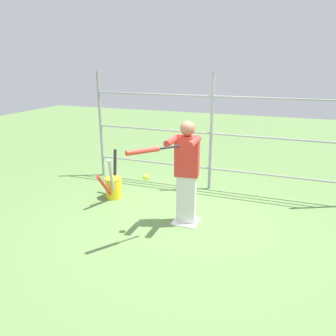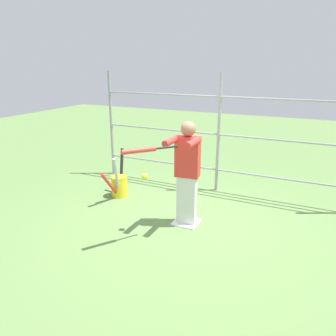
{
  "view_description": "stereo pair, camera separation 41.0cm",
  "coord_description": "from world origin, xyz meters",
  "px_view_note": "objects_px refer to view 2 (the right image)",
  "views": [
    {
      "loc": [
        -1.43,
        4.67,
        2.51
      ],
      "look_at": [
        0.24,
        0.2,
        0.97
      ],
      "focal_mm": 35.0,
      "sensor_mm": 36.0,
      "label": 1
    },
    {
      "loc": [
        -1.81,
        4.51,
        2.51
      ],
      "look_at": [
        0.24,
        0.2,
        0.97
      ],
      "focal_mm": 35.0,
      "sensor_mm": 36.0,
      "label": 2
    }
  ],
  "objects_px": {
    "baseball_bat_swinging": "(144,150)",
    "batter": "(187,171)",
    "softball_in_flight": "(145,176)",
    "bat_bucket": "(119,184)"
  },
  "relations": [
    {
      "from": "batter",
      "to": "softball_in_flight",
      "type": "xyz_separation_m",
      "value": [
        0.48,
        0.48,
        -0.02
      ]
    },
    {
      "from": "batter",
      "to": "softball_in_flight",
      "type": "distance_m",
      "value": 0.68
    },
    {
      "from": "baseball_bat_swinging",
      "to": "batter",
      "type": "bearing_deg",
      "value": -108.54
    },
    {
      "from": "baseball_bat_swinging",
      "to": "bat_bucket",
      "type": "bearing_deg",
      "value": -44.82
    },
    {
      "from": "baseball_bat_swinging",
      "to": "bat_bucket",
      "type": "distance_m",
      "value": 2.22
    },
    {
      "from": "baseball_bat_swinging",
      "to": "bat_bucket",
      "type": "xyz_separation_m",
      "value": [
        1.34,
        -1.33,
        -1.16
      ]
    },
    {
      "from": "baseball_bat_swinging",
      "to": "bat_bucket",
      "type": "height_order",
      "value": "baseball_bat_swinging"
    },
    {
      "from": "batter",
      "to": "softball_in_flight",
      "type": "bearing_deg",
      "value": 44.55
    },
    {
      "from": "bat_bucket",
      "to": "softball_in_flight",
      "type": "bearing_deg",
      "value": 139.66
    },
    {
      "from": "batter",
      "to": "baseball_bat_swinging",
      "type": "relative_size",
      "value": 2.35
    }
  ]
}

